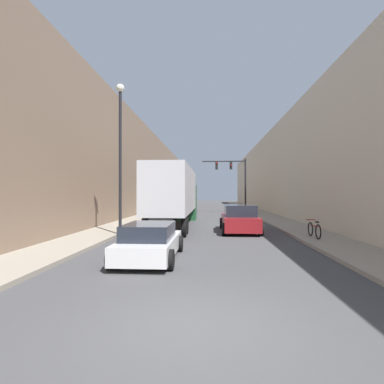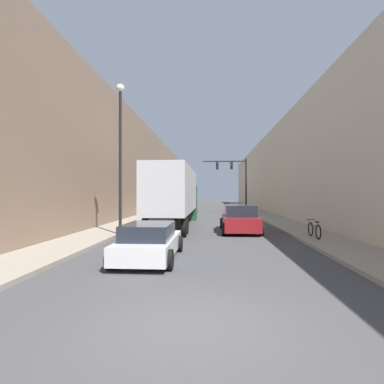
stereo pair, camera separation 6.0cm
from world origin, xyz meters
The scene contains 11 objects.
ground_plane centered at (0.00, 0.00, 0.00)m, with size 200.00×200.00×0.00m, color #424244.
sidewalk_right centered at (5.87, 30.00, 0.07)m, with size 2.49×80.00×0.15m.
sidewalk_left centered at (-5.87, 30.00, 0.07)m, with size 2.49×80.00×0.15m.
building_right centered at (10.12, 30.00, 4.77)m, with size 6.00×80.00×9.54m.
building_left centered at (-10.12, 30.00, 5.14)m, with size 6.00×80.00×10.28m.
semi_truck centered at (-2.15, 15.94, 2.28)m, with size 2.43×12.94×4.00m.
sedan_car centered at (-1.81, 5.21, 0.62)m, with size 2.04×4.24×1.29m.
suv_car centered at (2.08, 12.99, 0.78)m, with size 2.25×4.69×1.64m.
traffic_signal_gantry centered at (3.31, 30.45, 4.40)m, with size 5.20×0.35×6.44m.
street_lamp centered at (-4.47, 10.39, 5.11)m, with size 0.44×0.44×8.17m.
parked_bicycle centered at (5.42, 9.79, 0.53)m, with size 0.44×1.82×0.86m.
Camera 1 is at (0.32, -5.26, 2.34)m, focal length 28.00 mm.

